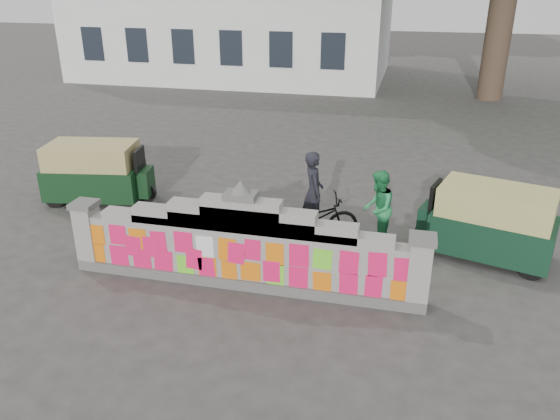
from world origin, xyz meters
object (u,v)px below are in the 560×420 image
at_px(cyclist_rider, 313,203).
at_px(rickshaw_left, 97,171).
at_px(cyclist_bike, 313,219).
at_px(pedestrian, 378,208).
at_px(rickshaw_right, 490,222).

height_order(cyclist_rider, rickshaw_left, cyclist_rider).
bearing_deg(cyclist_bike, pedestrian, -103.64).
relative_size(cyclist_bike, rickshaw_left, 0.71).
distance_m(pedestrian, rickshaw_right, 2.16).
height_order(cyclist_bike, cyclist_rider, cyclist_rider).
distance_m(cyclist_bike, pedestrian, 1.34).
bearing_deg(rickshaw_left, rickshaw_right, -15.23).
relative_size(pedestrian, rickshaw_right, 0.59).
distance_m(cyclist_rider, pedestrian, 1.31).
xyz_separation_m(rickshaw_left, rickshaw_right, (8.98, -0.84, -0.00)).
bearing_deg(cyclist_rider, rickshaw_left, 58.17).
height_order(pedestrian, rickshaw_right, pedestrian).
relative_size(cyclist_bike, rickshaw_right, 0.71).
xyz_separation_m(cyclist_bike, pedestrian, (1.30, 0.19, 0.29)).
bearing_deg(cyclist_bike, rickshaw_left, 58.17).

